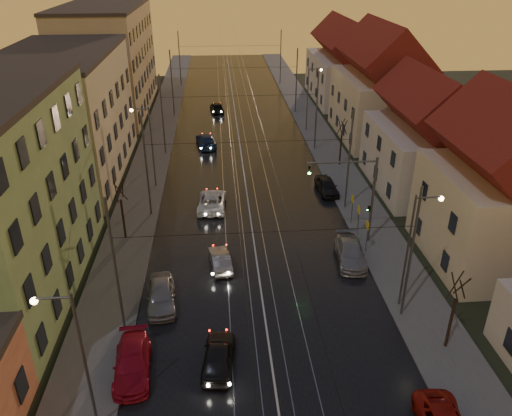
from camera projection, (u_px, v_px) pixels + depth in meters
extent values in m
cube|color=black|center=(240.00, 148.00, 58.44)|extent=(16.00, 120.00, 0.04)
cube|color=#4C4C4C|center=(154.00, 150.00, 57.71)|extent=(4.00, 120.00, 0.15)
cube|color=#4C4C4C|center=(324.00, 146.00, 59.11)|extent=(4.00, 120.00, 0.15)
cube|color=gray|center=(222.00, 149.00, 58.27)|extent=(0.06, 120.00, 0.03)
cube|color=gray|center=(234.00, 148.00, 58.37)|extent=(0.06, 120.00, 0.03)
cube|color=gray|center=(247.00, 148.00, 58.48)|extent=(0.06, 120.00, 0.03)
cube|color=gray|center=(259.00, 148.00, 58.58)|extent=(0.06, 120.00, 0.03)
cube|color=#BCB691|center=(66.00, 117.00, 49.16)|extent=(10.00, 20.00, 12.00)
cube|color=tan|center=(109.00, 60.00, 70.00)|extent=(10.00, 24.00, 14.00)
cube|color=beige|center=(493.00, 217.00, 35.86)|extent=(8.50, 10.00, 7.00)
pyramid|color=maroon|center=(510.00, 146.00, 33.40)|extent=(8.67, 10.20, 3.80)
cube|color=beige|center=(424.00, 158.00, 47.62)|extent=(9.00, 12.00, 6.00)
pyramid|color=maroon|center=(432.00, 111.00, 45.52)|extent=(9.18, 12.24, 3.20)
cube|color=beige|center=(378.00, 107.00, 60.58)|extent=(9.00, 14.00, 7.50)
pyramid|color=maroon|center=(384.00, 59.00, 57.96)|extent=(9.18, 14.28, 4.00)
cube|color=beige|center=(343.00, 78.00, 76.78)|extent=(9.00, 16.00, 6.50)
pyramid|color=maroon|center=(346.00, 44.00, 74.50)|extent=(9.18, 16.32, 3.50)
cylinder|color=#595B60|center=(116.00, 268.00, 28.29)|extent=(0.16, 0.16, 9.00)
cylinder|color=#595B60|center=(411.00, 256.00, 29.49)|extent=(0.16, 0.16, 9.00)
cylinder|color=#595B60|center=(146.00, 167.00, 41.60)|extent=(0.16, 0.16, 9.00)
cylinder|color=#595B60|center=(349.00, 161.00, 42.80)|extent=(0.16, 0.16, 9.00)
cylinder|color=#595B60|center=(162.00, 115.00, 54.91)|extent=(0.16, 0.16, 9.00)
cylinder|color=#595B60|center=(316.00, 112.00, 56.11)|extent=(0.16, 0.16, 9.00)
cylinder|color=#595B60|center=(172.00, 84.00, 68.21)|extent=(0.16, 0.16, 9.00)
cylinder|color=#595B60|center=(296.00, 81.00, 69.41)|extent=(0.16, 0.16, 9.00)
cylinder|color=#595B60|center=(180.00, 59.00, 84.18)|extent=(0.16, 0.16, 9.00)
cylinder|color=#595B60|center=(281.00, 57.00, 85.38)|extent=(0.16, 0.16, 9.00)
cylinder|color=#595B60|center=(86.00, 366.00, 22.30)|extent=(0.14, 0.14, 8.00)
cylinder|color=#595B60|center=(51.00, 298.00, 20.51)|extent=(1.60, 0.10, 0.10)
sphere|color=#FFD88C|center=(34.00, 301.00, 20.50)|extent=(0.32, 0.32, 0.32)
cylinder|color=#595B60|center=(407.00, 253.00, 30.62)|extent=(0.14, 0.14, 8.00)
cylinder|color=#595B60|center=(429.00, 197.00, 28.95)|extent=(1.60, 0.10, 0.10)
sphere|color=#FFD88C|center=(441.00, 199.00, 29.04)|extent=(0.32, 0.32, 0.32)
cylinder|color=#595B60|center=(152.00, 148.00, 47.14)|extent=(0.14, 0.14, 8.00)
cylinder|color=#595B60|center=(139.00, 109.00, 45.35)|extent=(1.60, 0.10, 0.10)
sphere|color=#FFD88C|center=(131.00, 110.00, 45.34)|extent=(0.32, 0.32, 0.32)
cylinder|color=#595B60|center=(307.00, 100.00, 62.56)|extent=(0.14, 0.14, 8.00)
cylinder|color=#595B60|center=(315.00, 69.00, 60.88)|extent=(1.60, 0.10, 0.10)
sphere|color=#FFD88C|center=(321.00, 70.00, 60.98)|extent=(0.32, 0.32, 0.32)
cylinder|color=#595B60|center=(372.00, 202.00, 37.92)|extent=(0.20, 0.20, 7.20)
cylinder|color=#595B60|center=(342.00, 162.00, 36.23)|extent=(5.20, 0.14, 0.14)
imported|color=black|center=(309.00, 171.00, 36.34)|extent=(0.15, 0.18, 0.90)
sphere|color=#19FF3F|center=(309.00, 173.00, 36.30)|extent=(0.20, 0.20, 0.20)
cylinder|color=black|center=(123.00, 220.00, 39.19)|extent=(0.18, 0.18, 3.50)
cylinder|color=black|center=(123.00, 190.00, 38.12)|extent=(0.37, 0.92, 1.61)
cylinder|color=black|center=(119.00, 189.00, 38.23)|extent=(0.91, 0.40, 1.61)
cylinder|color=black|center=(116.00, 191.00, 37.94)|extent=(0.37, 0.92, 1.61)
cylinder|color=black|center=(121.00, 192.00, 37.85)|extent=(0.84, 0.54, 1.62)
cylinder|color=black|center=(450.00, 324.00, 28.20)|extent=(0.18, 0.18, 3.50)
cylinder|color=black|center=(462.00, 286.00, 27.13)|extent=(0.37, 0.92, 1.61)
cylinder|color=black|center=(455.00, 285.00, 27.24)|extent=(0.91, 0.40, 1.61)
cylinder|color=black|center=(455.00, 288.00, 26.94)|extent=(0.37, 0.92, 1.61)
cylinder|color=black|center=(463.00, 289.00, 26.85)|extent=(0.84, 0.54, 1.62)
cylinder|color=black|center=(340.00, 150.00, 53.05)|extent=(0.18, 0.18, 3.50)
cylinder|color=black|center=(344.00, 127.00, 51.98)|extent=(0.37, 0.92, 1.61)
cylinder|color=black|center=(341.00, 126.00, 52.09)|extent=(0.91, 0.40, 1.61)
cylinder|color=black|center=(340.00, 127.00, 51.80)|extent=(0.37, 0.92, 1.61)
cylinder|color=black|center=(344.00, 128.00, 51.71)|extent=(0.84, 0.54, 1.62)
imported|color=black|center=(218.00, 356.00, 27.42)|extent=(2.14, 4.36, 1.43)
imported|color=gray|center=(220.00, 260.00, 36.16)|extent=(1.82, 3.92, 1.24)
imported|color=silver|center=(212.00, 201.00, 44.55)|extent=(2.70, 5.23, 1.41)
imported|color=#192A4C|center=(206.00, 140.00, 58.83)|extent=(2.74, 5.35, 1.49)
imported|color=black|center=(217.00, 107.00, 71.49)|extent=(2.21, 4.42, 1.45)
imported|color=#A41025|center=(132.00, 363.00, 26.98)|extent=(2.26, 4.84, 1.37)
imported|color=gray|center=(161.00, 295.00, 32.21)|extent=(2.25, 4.64, 1.52)
imported|color=gray|center=(350.00, 253.00, 36.83)|extent=(2.41, 5.02, 1.41)
imported|color=black|center=(327.00, 186.00, 47.37)|extent=(1.94, 4.27, 1.42)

